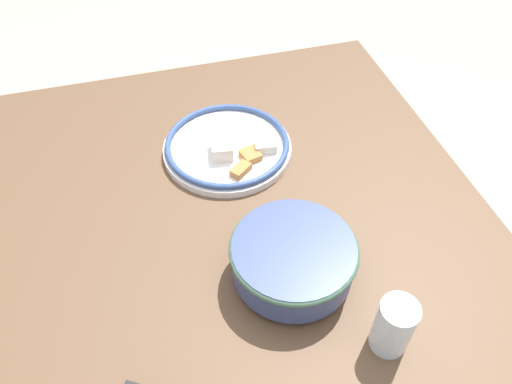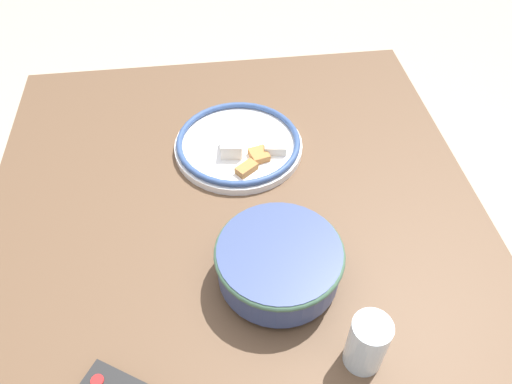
% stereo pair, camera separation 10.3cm
% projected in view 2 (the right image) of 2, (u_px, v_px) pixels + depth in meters
% --- Properties ---
extents(ground_plane, '(8.00, 8.00, 0.00)m').
position_uv_depth(ground_plane, '(244.00, 379.00, 1.59)').
color(ground_plane, '#B7A88E').
extents(dining_table, '(1.22, 1.05, 0.78)m').
position_uv_depth(dining_table, '(239.00, 252.00, 1.09)').
color(dining_table, brown).
rests_on(dining_table, ground_plane).
extents(noodle_bowl, '(0.23, 0.23, 0.09)m').
position_uv_depth(noodle_bowl, '(279.00, 262.00, 0.90)').
color(noodle_bowl, '#384775').
rests_on(noodle_bowl, dining_table).
extents(food_plate, '(0.30, 0.30, 0.05)m').
position_uv_depth(food_plate, '(239.00, 145.00, 1.17)').
color(food_plate, white).
rests_on(food_plate, dining_table).
extents(drinking_glass, '(0.06, 0.06, 0.11)m').
position_uv_depth(drinking_glass, '(367.00, 343.00, 0.79)').
color(drinking_glass, silver).
rests_on(drinking_glass, dining_table).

